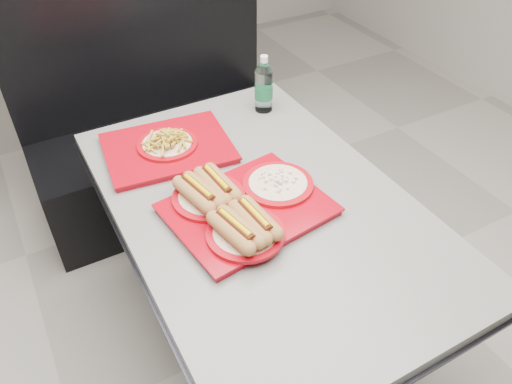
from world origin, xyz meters
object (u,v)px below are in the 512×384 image
booth_bench (159,131)px  tray_far (168,145)px  water_bottle (264,87)px  diner_table (262,237)px  tray_near (242,206)px

booth_bench → tray_far: bearing=-103.9°
booth_bench → water_bottle: booth_bench is taller
booth_bench → diner_table: bearing=-90.0°
tray_near → water_bottle: water_bottle is taller
diner_table → tray_far: bearing=111.8°
tray_near → water_bottle: size_ratio=2.22×
diner_table → tray_near: (-0.09, -0.02, 0.20)m
diner_table → tray_far: 0.49m
tray_far → diner_table: bearing=-68.2°
diner_table → booth_bench: size_ratio=1.05×
booth_bench → tray_far: 0.79m
water_bottle → tray_near: bearing=-125.7°
tray_near → tray_far: (-0.08, 0.44, -0.01)m
water_bottle → booth_bench: bearing=116.6°
diner_table → tray_far: tray_far is taller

